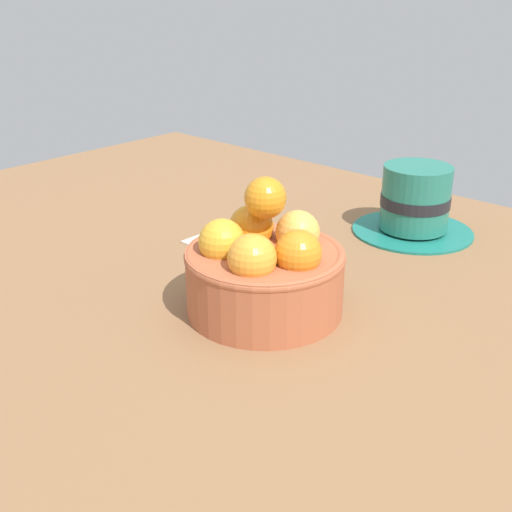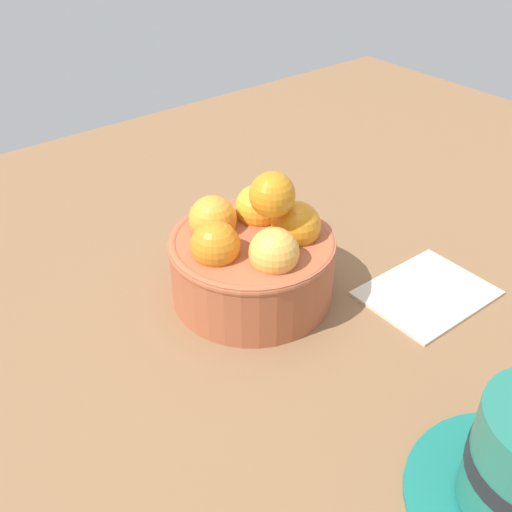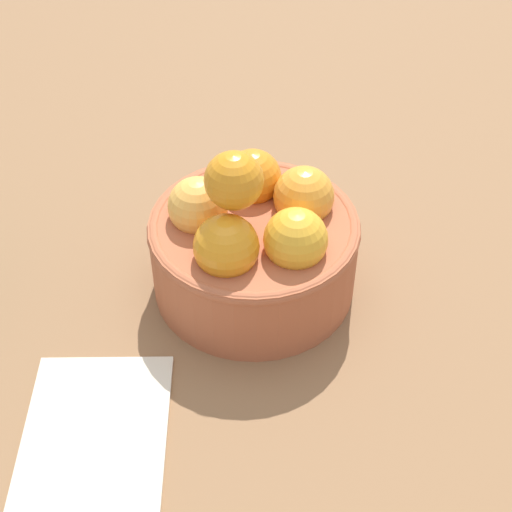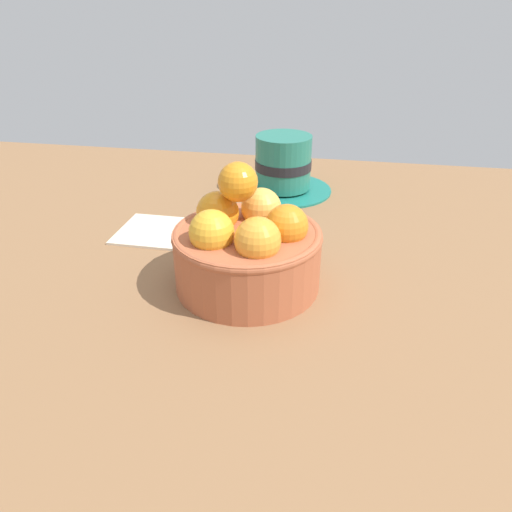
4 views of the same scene
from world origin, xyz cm
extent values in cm
cube|color=brown|center=(0.00, 0.00, -1.96)|extent=(127.78, 89.40, 3.92)
cylinder|color=#AD5938|center=(0.00, 0.00, 3.06)|extent=(14.64, 14.64, 6.13)
torus|color=#AD5938|center=(0.00, 0.00, 5.73)|extent=(14.84, 14.84, 1.00)
sphere|color=#F8AE48|center=(0.72, 3.83, 7.04)|extent=(4.20, 4.20, 4.20)
sphere|color=orange|center=(-3.42, 1.87, 7.04)|extent=(4.37, 4.37, 4.37)
sphere|color=gold|center=(-2.83, -2.67, 7.04)|extent=(4.30, 4.30, 4.30)
sphere|color=orange|center=(1.66, -3.52, 7.04)|extent=(4.30, 4.30, 4.30)
sphere|color=orange|center=(3.86, 0.49, 7.04)|extent=(4.18, 4.18, 4.18)
sphere|color=orange|center=(-1.12, 1.29, 10.66)|extent=(3.88, 3.88, 3.88)
cylinder|color=#1A7164|center=(-0.01, 27.53, 0.30)|extent=(14.72, 14.72, 0.60)
cylinder|color=#237260|center=(-0.01, 27.53, 4.50)|extent=(8.24, 8.24, 7.80)
cylinder|color=black|center=(-0.01, 27.53, 4.16)|extent=(8.40, 8.40, 1.40)
cube|color=beige|center=(-12.62, 10.13, 0.30)|extent=(11.60, 9.03, 0.60)
camera|label=1|loc=(35.90, -40.63, 29.24)|focal=45.38mm
camera|label=2|loc=(26.68, 34.18, 34.53)|focal=41.81mm
camera|label=3|loc=(-40.04, 0.86, 40.67)|focal=53.85mm
camera|label=4|loc=(8.49, -42.07, 26.74)|focal=34.19mm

